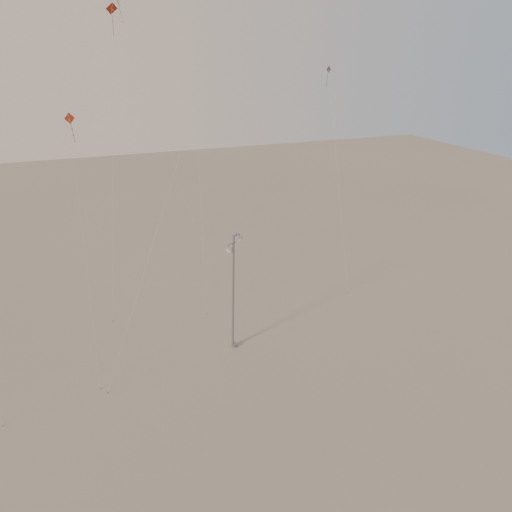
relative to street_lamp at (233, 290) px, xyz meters
name	(u,v)px	position (x,y,z in m)	size (l,w,h in m)	color
ground	(246,371)	(-0.10, -3.04, -5.21)	(160.00, 160.00, 0.00)	gray
street_lamp	(233,290)	(0.00, 0.00, 0.00)	(1.46, 1.03, 9.77)	#97999F
kite_1	(210,60)	(-0.31, 2.72, 15.33)	(12.61, 6.17, 27.28)	#2B2523
kite_3	(76,174)	(-9.48, 5.16, 8.29)	(1.29, 8.25, 17.36)	maroon
kite_4	(334,130)	(13.32, 10.03, 9.32)	(0.93, 8.78, 20.03)	#2B2523
kite_5	(142,72)	(-2.99, 18.60, 14.22)	(5.49, 10.97, 25.77)	brown
kite_7	(112,73)	(-5.88, 14.20, 14.35)	(4.46, 9.34, 24.77)	maroon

